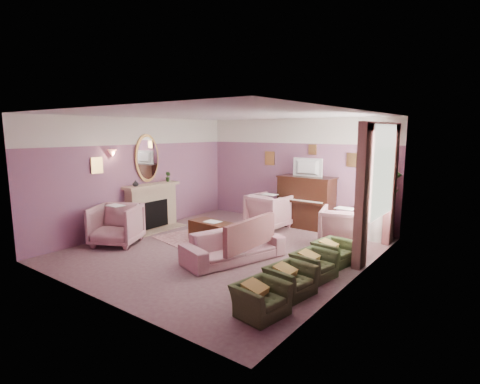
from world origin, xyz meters
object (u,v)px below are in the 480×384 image
Objects in this scene: piano at (306,203)px; olive_chair_d at (333,249)px; coffee_table at (211,231)px; side_table at (379,225)px; sofa at (234,240)px; floral_armchair_front at (116,223)px; floral_armchair_right at (344,226)px; olive_chair_b at (290,275)px; floral_armchair_left at (269,209)px; olive_chair_c at (314,261)px; olive_chair_a at (261,294)px; television at (306,166)px.

piano reaches higher than olive_chair_d.
side_table is at bearing 38.04° from coffee_table.
side_table is at bearing 59.52° from sofa.
sofa is 2.02× the size of floral_armchair_front.
olive_chair_b is (0.19, -2.65, -0.19)m from floral_armchair_right.
olive_chair_d is at bearing -32.89° from floral_armchair_left.
olive_chair_c is (4.32, 0.86, -0.19)m from floral_armchair_front.
olive_chair_c is (2.83, -0.59, 0.07)m from coffee_table.
olive_chair_b is 0.82m from olive_chair_c.
floral_armchair_left is 1.43× the size of olive_chair_a.
floral_armchair_right is 3.48m from olive_chair_a.
olive_chair_b is 1.64m from olive_chair_d.
floral_armchair_front is 1.43× the size of olive_chair_a.
floral_armchair_front is 4.39m from olive_chair_a.
floral_armchair_left is at bearing 126.88° from olive_chair_b.
piano is at bearing 90.00° from television.
sofa is 2.21m from olive_chair_a.
sofa is 2.02× the size of floral_armchair_right.
floral_armchair_left is 1.43× the size of olive_chair_b.
floral_armchair_left is at bearing 147.11° from olive_chair_d.
floral_armchair_left is at bearing 59.10° from floral_armchair_front.
floral_armchair_right is at bearing -37.04° from television.
coffee_table is 1.45× the size of olive_chair_d.
coffee_table is (-1.16, -2.36, -1.38)m from television.
floral_armchair_right is (1.48, -1.12, -1.11)m from television.
sofa is 2.84× the size of side_table.
floral_armchair_left reaches higher than olive_chair_b.
sofa is 2.89× the size of olive_chair_d.
floral_armchair_right is at bearing 100.71° from olive_chair_d.
floral_armchair_left is at bearing 76.15° from coffee_table.
floral_armchair_right is at bearing -38.26° from piano.
olive_chair_b is at bearing -90.00° from olive_chair_d.
olive_chair_d is (2.39, -1.54, -0.19)m from floral_armchair_left.
olive_chair_a is 1.00× the size of olive_chair_d.
floral_armchair_right is at bearing 25.21° from coffee_table.
side_table reaches higher than olive_chair_b.
sofa is 2.02× the size of floral_armchair_left.
floral_armchair_right is at bearing 95.95° from olive_chair_c.
sofa reaches higher than olive_chair_a.
piano reaches higher than floral_armchair_front.
television is at bearing 38.84° from floral_armchair_left.
floral_armchair_front is at bearing -168.76° from olive_chair_c.
olive_chair_a is 0.82m from olive_chair_b.
olive_chair_a reaches higher than coffee_table.
floral_armchair_right is at bearing 53.98° from sofa.
floral_armchair_left is 1.43× the size of olive_chair_c.
floral_armchair_left reaches higher than olive_chair_c.
piano reaches higher than floral_armchair_right.
floral_armchair_front is at bearing -120.90° from floral_armchair_left.
television is 3.00m from olive_chair_d.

